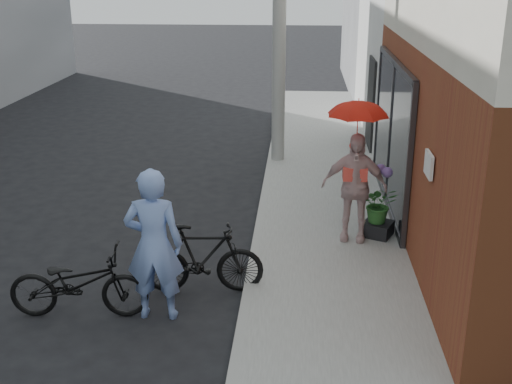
# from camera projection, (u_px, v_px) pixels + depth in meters

# --- Properties ---
(ground) EXTENTS (80.00, 80.00, 0.00)m
(ground) POSITION_uv_depth(u_px,v_px,m) (177.00, 295.00, 8.48)
(ground) COLOR black
(ground) RESTS_ON ground
(sidewalk) EXTENTS (2.20, 24.00, 0.12)m
(sidewalk) POSITION_uv_depth(u_px,v_px,m) (331.00, 236.00, 10.20)
(sidewalk) COLOR gray
(sidewalk) RESTS_ON ground
(curb) EXTENTS (0.12, 24.00, 0.12)m
(curb) POSITION_uv_depth(u_px,v_px,m) (258.00, 234.00, 10.27)
(curb) COLOR #9E9E99
(curb) RESTS_ON ground
(officer) EXTENTS (0.72, 0.49, 1.93)m
(officer) POSITION_uv_depth(u_px,v_px,m) (154.00, 245.00, 7.67)
(officer) COLOR #7A97D9
(officer) RESTS_ON ground
(bike_left) EXTENTS (1.75, 0.71, 0.90)m
(bike_left) POSITION_uv_depth(u_px,v_px,m) (79.00, 283.00, 7.85)
(bike_left) COLOR black
(bike_left) RESTS_ON ground
(bike_right) EXTENTS (1.63, 0.58, 0.96)m
(bike_right) POSITION_uv_depth(u_px,v_px,m) (203.00, 259.00, 8.42)
(bike_right) COLOR black
(bike_right) RESTS_ON ground
(kimono_woman) EXTENTS (1.03, 0.55, 1.68)m
(kimono_woman) POSITION_uv_depth(u_px,v_px,m) (354.00, 187.00, 9.67)
(kimono_woman) COLOR beige
(kimono_woman) RESTS_ON sidewalk
(parasol) EXTENTS (0.87, 0.87, 0.76)m
(parasol) POSITION_uv_depth(u_px,v_px,m) (358.00, 107.00, 9.26)
(parasol) COLOR red
(parasol) RESTS_ON kimono_woman
(planter) EXTENTS (0.56, 0.56, 0.22)m
(planter) POSITION_uv_depth(u_px,v_px,m) (378.00, 229.00, 10.02)
(planter) COLOR black
(planter) RESTS_ON sidewalk
(potted_plant) EXTENTS (0.54, 0.47, 0.60)m
(potted_plant) POSITION_uv_depth(u_px,v_px,m) (379.00, 204.00, 9.89)
(potted_plant) COLOR #2B6729
(potted_plant) RESTS_ON planter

